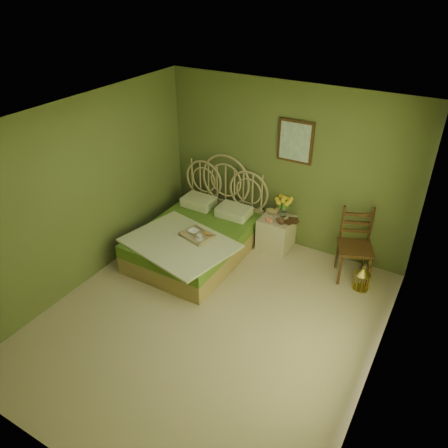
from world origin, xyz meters
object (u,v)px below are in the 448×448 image
Objects in this scene: bed at (196,238)px; chair at (358,240)px; birdcage at (362,279)px; nightstand at (277,229)px.

chair is at bearing 17.78° from bed.
chair reaches higher than birdcage.
nightstand is (1.02, 0.80, 0.05)m from bed.
chair is (1.28, -0.07, 0.24)m from nightstand.
nightstand is at bearing 166.40° from birdcage.
bed is at bearing 174.87° from chair.
bed is 2.04× the size of chair.
nightstand is at bearing 154.06° from chair.
chair reaches higher than nightstand.
bed reaches higher than birdcage.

